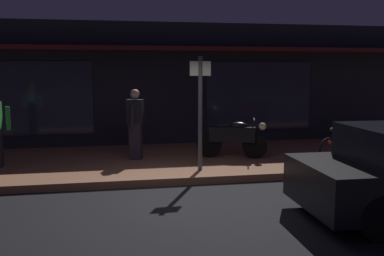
# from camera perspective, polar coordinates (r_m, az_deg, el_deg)

# --- Properties ---
(ground_plane) EXTENTS (60.00, 60.00, 0.00)m
(ground_plane) POSITION_cam_1_polar(r_m,az_deg,el_deg) (7.60, -1.88, -9.68)
(ground_plane) COLOR black
(sidewalk_slab) EXTENTS (18.00, 4.00, 0.15)m
(sidewalk_slab) POSITION_cam_1_polar(r_m,az_deg,el_deg) (10.46, -4.39, -4.41)
(sidewalk_slab) COLOR brown
(sidewalk_slab) RESTS_ON ground_plane
(storefront_building) EXTENTS (18.00, 3.30, 3.60)m
(storefront_building) POSITION_cam_1_polar(r_m,az_deg,el_deg) (13.61, -6.03, 5.74)
(storefront_building) COLOR black
(storefront_building) RESTS_ON ground_plane
(motorcycle) EXTENTS (1.66, 0.73, 0.97)m
(motorcycle) POSITION_cam_1_polar(r_m,az_deg,el_deg) (10.43, 5.52, -1.26)
(motorcycle) COLOR black
(motorcycle) RESTS_ON sidewalk_slab
(bicycle_parked) EXTENTS (1.43, 0.90, 0.91)m
(bicycle_parked) POSITION_cam_1_polar(r_m,az_deg,el_deg) (10.28, 18.87, -2.56)
(bicycle_parked) COLOR black
(bicycle_parked) RESTS_ON sidewalk_slab
(person_bystander) EXTENTS (0.43, 0.60, 1.67)m
(person_bystander) POSITION_cam_1_polar(r_m,az_deg,el_deg) (10.25, -7.52, 0.70)
(person_bystander) COLOR #28232D
(person_bystander) RESTS_ON sidewalk_slab
(sign_post) EXTENTS (0.44, 0.09, 2.40)m
(sign_post) POSITION_cam_1_polar(r_m,az_deg,el_deg) (9.00, 1.09, 2.88)
(sign_post) COLOR #47474C
(sign_post) RESTS_ON sidewalk_slab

